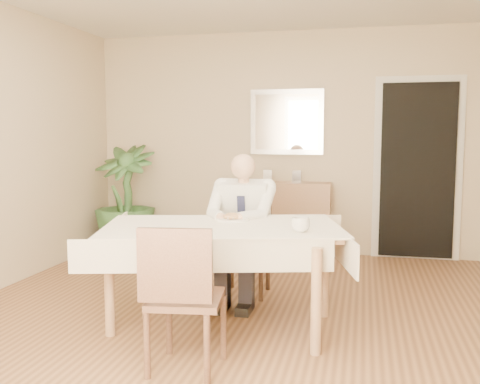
% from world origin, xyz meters
% --- Properties ---
extents(room, '(5.00, 5.02, 2.60)m').
position_xyz_m(room, '(0.00, 0.00, 1.30)').
color(room, brown).
rests_on(room, ground).
extents(window, '(1.34, 0.04, 1.44)m').
position_xyz_m(window, '(0.00, -2.47, 1.45)').
color(window, beige).
rests_on(window, room).
extents(doorway, '(0.96, 0.07, 2.10)m').
position_xyz_m(doorway, '(1.55, 2.46, 1.00)').
color(doorway, beige).
rests_on(doorway, ground).
extents(mirror, '(0.86, 0.04, 0.76)m').
position_xyz_m(mirror, '(0.07, 2.47, 1.55)').
color(mirror, silver).
rests_on(mirror, room).
extents(dining_table, '(1.97, 1.45, 0.75)m').
position_xyz_m(dining_table, '(-0.03, -0.09, 0.67)').
color(dining_table, olive).
rests_on(dining_table, ground).
extents(chair_far, '(0.44, 0.45, 0.84)m').
position_xyz_m(chair_far, '(-0.03, 0.78, 0.47)').
color(chair_far, '#452D1F').
rests_on(chair_far, ground).
extents(chair_near, '(0.48, 0.48, 0.90)m').
position_xyz_m(chair_near, '(-0.05, -0.93, 0.50)').
color(chair_near, '#452D1F').
rests_on(chair_near, ground).
extents(seated_man, '(0.48, 0.72, 1.24)m').
position_xyz_m(seated_man, '(-0.03, 0.50, 0.69)').
color(seated_man, white).
rests_on(seated_man, ground).
extents(plate, '(0.26, 0.26, 0.02)m').
position_xyz_m(plate, '(-0.01, 0.14, 0.76)').
color(plate, white).
rests_on(plate, dining_table).
extents(food, '(0.14, 0.14, 0.06)m').
position_xyz_m(food, '(-0.01, 0.14, 0.78)').
color(food, olive).
rests_on(food, dining_table).
extents(knife, '(0.01, 0.13, 0.01)m').
position_xyz_m(knife, '(0.03, 0.08, 0.78)').
color(knife, silver).
rests_on(knife, dining_table).
extents(fork, '(0.01, 0.13, 0.01)m').
position_xyz_m(fork, '(-0.05, 0.08, 0.78)').
color(fork, silver).
rests_on(fork, dining_table).
extents(coffee_mug, '(0.13, 0.13, 0.10)m').
position_xyz_m(coffee_mug, '(0.56, -0.22, 0.80)').
color(coffee_mug, white).
rests_on(coffee_mug, dining_table).
extents(sideboard, '(1.08, 0.41, 0.85)m').
position_xyz_m(sideboard, '(0.07, 2.32, 0.43)').
color(sideboard, olive).
rests_on(sideboard, ground).
extents(photo_frame_left, '(0.10, 0.02, 0.14)m').
position_xyz_m(photo_frame_left, '(-0.40, 2.34, 0.92)').
color(photo_frame_left, silver).
rests_on(photo_frame_left, sideboard).
extents(photo_frame_center, '(0.10, 0.02, 0.14)m').
position_xyz_m(photo_frame_center, '(-0.13, 2.36, 0.92)').
color(photo_frame_center, silver).
rests_on(photo_frame_center, sideboard).
extents(photo_frame_right, '(0.10, 0.02, 0.14)m').
position_xyz_m(photo_frame_right, '(0.21, 2.32, 0.92)').
color(photo_frame_right, silver).
rests_on(photo_frame_right, sideboard).
extents(potted_palm, '(0.77, 0.77, 1.28)m').
position_xyz_m(potted_palm, '(-1.81, 2.06, 0.64)').
color(potted_palm, '#2D5125').
rests_on(potted_palm, ground).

